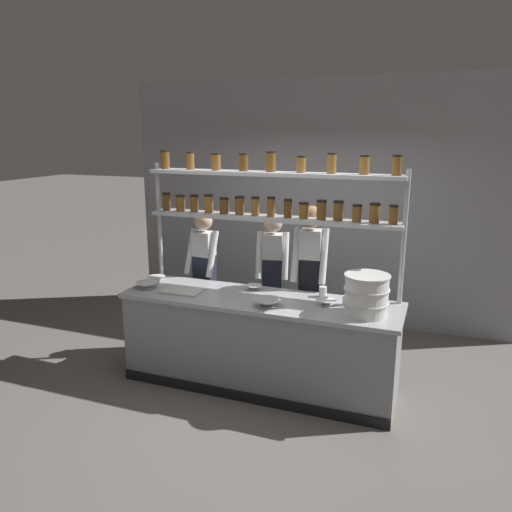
# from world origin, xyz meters

# --- Properties ---
(ground_plane) EXTENTS (40.00, 40.00, 0.00)m
(ground_plane) POSITION_xyz_m (0.00, 0.00, 0.00)
(ground_plane) COLOR slate
(back_wall) EXTENTS (5.13, 0.12, 3.16)m
(back_wall) POSITION_xyz_m (0.00, 2.09, 1.58)
(back_wall) COLOR #939399
(back_wall) RESTS_ON ground_plane
(prep_counter) EXTENTS (2.73, 0.76, 0.92)m
(prep_counter) POSITION_xyz_m (0.00, -0.00, 0.46)
(prep_counter) COLOR gray
(prep_counter) RESTS_ON ground_plane
(spice_shelf_unit) EXTENTS (2.62, 0.28, 2.31)m
(spice_shelf_unit) POSITION_xyz_m (-0.01, 0.33, 1.82)
(spice_shelf_unit) COLOR #ADAFB5
(spice_shelf_unit) RESTS_ON ground_plane
(chef_left) EXTENTS (0.38, 0.30, 1.63)m
(chef_left) POSITION_xyz_m (-0.90, 0.61, 0.93)
(chef_left) COLOR black
(chef_left) RESTS_ON ground_plane
(chef_center) EXTENTS (0.40, 0.33, 1.63)m
(chef_center) POSITION_xyz_m (-0.13, 0.78, 0.93)
(chef_center) COLOR black
(chef_center) RESTS_ON ground_plane
(chef_right) EXTENTS (0.38, 0.32, 1.77)m
(chef_right) POSITION_xyz_m (0.36, 0.55, 1.03)
(chef_right) COLOR black
(chef_right) RESTS_ON ground_plane
(container_stack) EXTENTS (0.40, 0.40, 0.37)m
(container_stack) POSITION_xyz_m (1.03, -0.08, 1.10)
(container_stack) COLOR white
(container_stack) RESTS_ON prep_counter
(cutting_board) EXTENTS (0.40, 0.26, 0.02)m
(cutting_board) POSITION_xyz_m (-0.79, -0.10, 0.93)
(cutting_board) COLOR silver
(cutting_board) RESTS_ON prep_counter
(prep_bowl_near_left) EXTENTS (0.19, 0.19, 0.05)m
(prep_bowl_near_left) POSITION_xyz_m (0.65, 0.03, 0.95)
(prep_bowl_near_left) COLOR silver
(prep_bowl_near_left) RESTS_ON prep_counter
(prep_bowl_center_front) EXTENTS (0.19, 0.19, 0.05)m
(prep_bowl_center_front) POSITION_xyz_m (-1.24, 0.14, 0.95)
(prep_bowl_center_front) COLOR white
(prep_bowl_center_front) RESTS_ON prep_counter
(prep_bowl_center_back) EXTENTS (0.26, 0.26, 0.07)m
(prep_bowl_center_back) POSITION_xyz_m (0.15, -0.20, 0.95)
(prep_bowl_center_back) COLOR #B2B7BC
(prep_bowl_center_back) RESTS_ON prep_counter
(prep_bowl_near_right) EXTENTS (0.17, 0.17, 0.05)m
(prep_bowl_near_right) POSITION_xyz_m (-0.15, 0.24, 0.94)
(prep_bowl_near_right) COLOR silver
(prep_bowl_near_right) RESTS_ON prep_counter
(prep_bowl_far_left) EXTENTS (0.23, 0.23, 0.06)m
(prep_bowl_far_left) POSITION_xyz_m (-1.20, -0.11, 0.95)
(prep_bowl_far_left) COLOR white
(prep_bowl_far_left) RESTS_ON prep_counter
(serving_cup_front) EXTENTS (0.07, 0.07, 0.10)m
(serving_cup_front) POSITION_xyz_m (0.57, 0.27, 0.97)
(serving_cup_front) COLOR silver
(serving_cup_front) RESTS_ON prep_counter
(serving_cup_by_board) EXTENTS (0.07, 0.07, 0.09)m
(serving_cup_by_board) POSITION_xyz_m (0.83, 0.10, 0.96)
(serving_cup_by_board) COLOR silver
(serving_cup_by_board) RESTS_ON prep_counter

